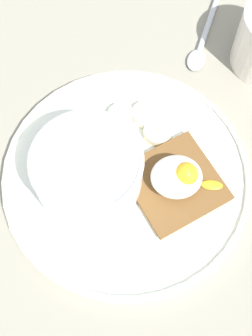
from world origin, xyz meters
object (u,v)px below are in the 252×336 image
(toast_slice, at_px, (175,184))
(banana_slice_back, at_px, (146,114))
(oatmeal_bowl, at_px, (88,171))
(poached_egg, at_px, (178,177))
(spoon, at_px, (202,43))
(banana_slice_left, at_px, (158,132))
(banana_slice_front, at_px, (119,115))

(toast_slice, bearing_deg, banana_slice_back, 104.05)
(oatmeal_bowl, xyz_separation_m, banana_slice_back, (0.07, 0.08, -0.03))
(poached_egg, bearing_deg, spoon, 73.43)
(spoon, bearing_deg, oatmeal_bowl, -129.77)
(banana_slice_back, bearing_deg, toast_slice, -75.95)
(toast_slice, height_order, banana_slice_left, banana_slice_left)
(banana_slice_front, xyz_separation_m, spoon, (0.12, 0.11, -0.01))
(banana_slice_back, xyz_separation_m, spoon, (0.09, 0.11, -0.01))
(banana_slice_left, height_order, banana_slice_back, same)
(banana_slice_front, bearing_deg, poached_egg, -58.27)
(toast_slice, relative_size, banana_slice_front, 3.00)
(toast_slice, xyz_separation_m, banana_slice_left, (-0.01, 0.07, -0.00))
(oatmeal_bowl, relative_size, banana_slice_back, 2.64)
(poached_egg, bearing_deg, oatmeal_bowl, 172.52)
(toast_slice, bearing_deg, poached_egg, -10.33)
(oatmeal_bowl, relative_size, banana_slice_front, 2.85)
(oatmeal_bowl, relative_size, spoon, 0.99)
(toast_slice, bearing_deg, banana_slice_left, 100.10)
(banana_slice_front, distance_m, spoon, 0.17)
(banana_slice_left, distance_m, banana_slice_back, 0.03)
(banana_slice_back, bearing_deg, poached_egg, -74.84)
(poached_egg, bearing_deg, banana_slice_front, 121.73)
(toast_slice, xyz_separation_m, banana_slice_front, (-0.06, 0.10, 0.00))
(oatmeal_bowl, height_order, toast_slice, oatmeal_bowl)
(banana_slice_left, relative_size, banana_slice_back, 0.89)
(poached_egg, bearing_deg, toast_slice, 169.67)
(oatmeal_bowl, distance_m, banana_slice_back, 0.11)
(spoon, bearing_deg, toast_slice, -107.12)
(oatmeal_bowl, distance_m, poached_egg, 0.10)
(banana_slice_front, relative_size, spoon, 0.35)
(oatmeal_bowl, relative_size, poached_egg, 1.48)
(poached_egg, xyz_separation_m, spoon, (0.06, 0.21, -0.03))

